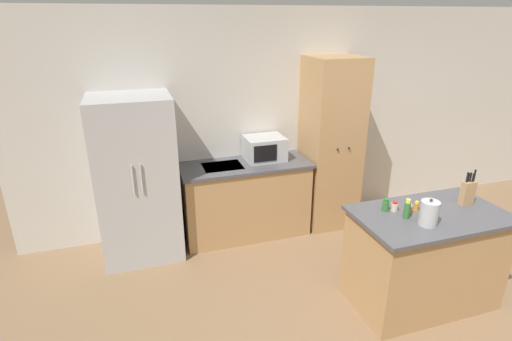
% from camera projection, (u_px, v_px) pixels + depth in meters
% --- Properties ---
extents(ground_plane, '(14.00, 14.00, 0.00)m').
position_uv_depth(ground_plane, '(427.00, 326.00, 3.43)').
color(ground_plane, '#846647').
extents(wall_back, '(7.20, 0.06, 2.60)m').
position_uv_depth(wall_back, '(316.00, 117.00, 5.03)').
color(wall_back, beige).
rests_on(wall_back, ground_plane).
extents(refrigerator, '(0.82, 0.71, 1.76)m').
position_uv_depth(refrigerator, '(137.00, 179.00, 4.21)').
color(refrigerator, '#B7BABC').
rests_on(refrigerator, ground_plane).
extents(back_counter, '(1.50, 0.62, 0.90)m').
position_uv_depth(back_counter, '(245.00, 199.00, 4.75)').
color(back_counter, tan).
rests_on(back_counter, ground_plane).
extents(pantry_cabinet, '(0.61, 0.63, 2.07)m').
position_uv_depth(pantry_cabinet, '(330.00, 144.00, 4.84)').
color(pantry_cabinet, tan).
rests_on(pantry_cabinet, ground_plane).
extents(kitchen_island, '(1.32, 0.77, 0.90)m').
position_uv_depth(kitchen_island, '(424.00, 258.00, 3.60)').
color(kitchen_island, tan).
rests_on(kitchen_island, ground_plane).
extents(microwave, '(0.45, 0.39, 0.27)m').
position_uv_depth(microwave, '(264.00, 148.00, 4.68)').
color(microwave, '#B2B5B7').
rests_on(microwave, back_counter).
extents(knife_block, '(0.12, 0.06, 0.33)m').
position_uv_depth(knife_block, '(468.00, 192.00, 3.56)').
color(knife_block, tan).
rests_on(knife_block, kitchen_island).
extents(spice_bottle_tall_dark, '(0.04, 0.04, 0.08)m').
position_uv_depth(spice_bottle_tall_dark, '(416.00, 206.00, 3.48)').
color(spice_bottle_tall_dark, orange).
rests_on(spice_bottle_tall_dark, kitchen_island).
extents(spice_bottle_short_red, '(0.04, 0.04, 0.08)m').
position_uv_depth(spice_bottle_short_red, '(410.00, 210.00, 3.41)').
color(spice_bottle_short_red, orange).
rests_on(spice_bottle_short_red, kitchen_island).
extents(spice_bottle_amber_oil, '(0.06, 0.06, 0.11)m').
position_uv_depth(spice_bottle_amber_oil, '(386.00, 205.00, 3.46)').
color(spice_bottle_amber_oil, '#337033').
rests_on(spice_bottle_amber_oil, kitchen_island).
extents(spice_bottle_green_herb, '(0.06, 0.06, 0.08)m').
position_uv_depth(spice_bottle_green_herb, '(395.00, 207.00, 3.47)').
color(spice_bottle_green_herb, beige).
rests_on(spice_bottle_green_herb, kitchen_island).
extents(spice_bottle_pale_salt, '(0.05, 0.05, 0.17)m').
position_uv_depth(spice_bottle_pale_salt, '(407.00, 209.00, 3.33)').
color(spice_bottle_pale_salt, '#337033').
rests_on(spice_bottle_pale_salt, kitchen_island).
extents(kettle, '(0.15, 0.15, 0.23)m').
position_uv_depth(kettle, '(429.00, 213.00, 3.21)').
color(kettle, '#B2B5B7').
rests_on(kettle, kitchen_island).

